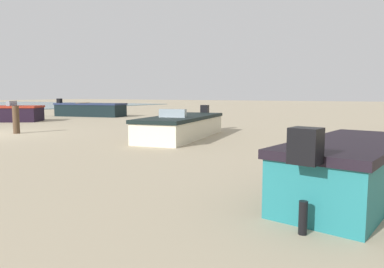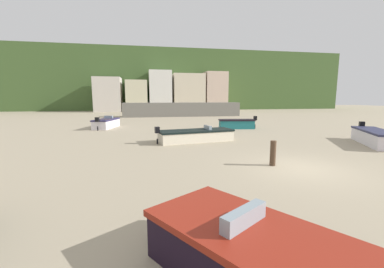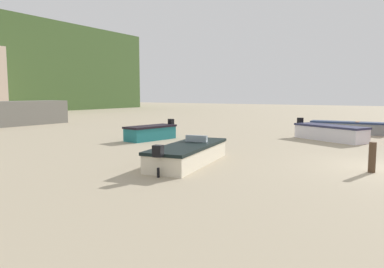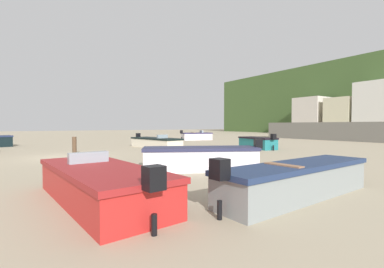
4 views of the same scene
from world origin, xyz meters
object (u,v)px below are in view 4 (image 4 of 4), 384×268
at_px(boat_cream_3, 156,142).
at_px(boat_teal_6, 258,143).
at_px(boat_white_5, 197,136).
at_px(boat_white_7, 201,158).
at_px(boat_red_1, 100,183).
at_px(boat_grey_4, 298,180).
at_px(mooring_post_near_water, 74,146).

bearing_deg(boat_cream_3, boat_teal_6, 129.38).
relative_size(boat_white_5, boat_white_7, 0.86).
height_order(boat_red_1, boat_cream_3, boat_red_1).
height_order(boat_grey_4, boat_teal_6, boat_teal_6).
bearing_deg(boat_white_7, boat_teal_6, -31.77).
bearing_deg(boat_grey_4, mooring_post_near_water, -170.74).
relative_size(boat_cream_3, boat_grey_4, 1.02).
relative_size(boat_grey_4, boat_teal_6, 1.44).
bearing_deg(boat_grey_4, boat_red_1, -122.46).
distance_m(boat_white_7, mooring_post_near_water, 9.43).
relative_size(boat_teal_6, mooring_post_near_water, 3.36).
height_order(boat_cream_3, boat_white_7, boat_white_7).
xyz_separation_m(boat_white_7, mooring_post_near_water, (-8.85, -3.25, 0.08)).
bearing_deg(boat_cream_3, mooring_post_near_water, 8.13).
bearing_deg(boat_teal_6, boat_white_7, -139.75).
height_order(boat_grey_4, boat_white_5, boat_white_5).
bearing_deg(boat_teal_6, boat_red_1, -141.15).
bearing_deg(mooring_post_near_water, boat_grey_4, 12.23).
height_order(boat_white_5, mooring_post_near_water, boat_white_5).
xyz_separation_m(boat_grey_4, boat_teal_6, (-10.31, 9.75, 0.01)).
relative_size(boat_grey_4, mooring_post_near_water, 4.85).
xyz_separation_m(boat_cream_3, boat_grey_4, (15.62, -3.59, 0.03)).
bearing_deg(boat_teal_6, mooring_post_near_water, 175.17).
height_order(boat_cream_3, boat_teal_6, boat_teal_6).
height_order(boat_cream_3, mooring_post_near_water, boat_cream_3).
xyz_separation_m(boat_white_5, boat_white_7, (18.16, -12.26, 0.01)).
bearing_deg(boat_white_7, boat_red_1, 143.79).
distance_m(boat_red_1, boat_white_7, 5.08).
relative_size(boat_grey_4, boat_white_5, 1.32).
xyz_separation_m(boat_red_1, boat_white_5, (-20.43, 16.81, 0.04)).
relative_size(boat_white_5, boat_teal_6, 1.09).
bearing_deg(mooring_post_near_water, boat_red_1, -6.67).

